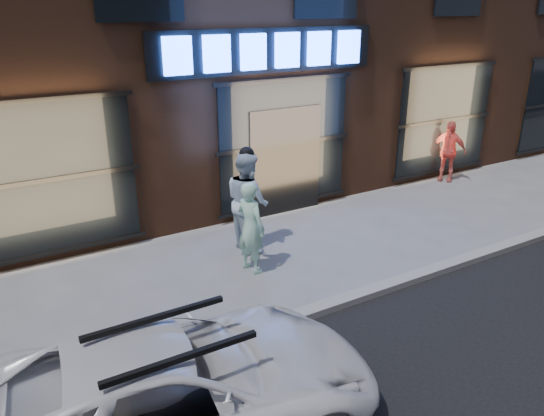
# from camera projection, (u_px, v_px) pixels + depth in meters

# --- Properties ---
(ground) EXTENTS (90.00, 90.00, 0.00)m
(ground) POSITION_uv_depth(u_px,v_px,m) (404.00, 283.00, 9.14)
(ground) COLOR slate
(ground) RESTS_ON ground
(curb) EXTENTS (60.00, 0.25, 0.12)m
(curb) POSITION_uv_depth(u_px,v_px,m) (404.00, 280.00, 9.11)
(curb) COLOR gray
(curb) RESTS_ON ground
(man_bowtie) EXTENTS (0.55, 0.70, 1.68)m
(man_bowtie) POSITION_uv_depth(u_px,v_px,m) (251.00, 227.00, 9.29)
(man_bowtie) COLOR #C0FCDA
(man_bowtie) RESTS_ON ground
(man_cap) EXTENTS (0.75, 0.95, 1.94)m
(man_cap) POSITION_uv_depth(u_px,v_px,m) (247.00, 200.00, 10.18)
(man_cap) COLOR white
(man_cap) RESTS_ON ground
(passerby) EXTENTS (0.86, 1.02, 1.63)m
(passerby) POSITION_uv_depth(u_px,v_px,m) (448.00, 151.00, 14.13)
(passerby) COLOR #D96659
(passerby) RESTS_ON ground
(white_suv) EXTENTS (4.85, 2.73, 1.28)m
(white_suv) POSITION_uv_depth(u_px,v_px,m) (173.00, 391.00, 5.68)
(white_suv) COLOR white
(white_suv) RESTS_ON ground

